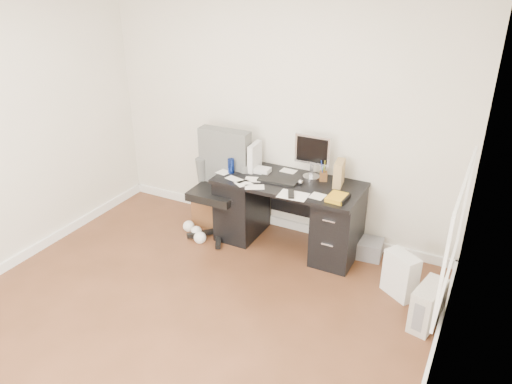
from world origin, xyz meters
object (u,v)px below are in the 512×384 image
Objects in this scene: office_chair at (217,187)px; wicker_basket at (217,206)px; pc_tower at (428,306)px; desk at (288,212)px; keyboard at (278,181)px; lcd_monitor at (312,157)px.

office_chair is 2.72× the size of wicker_basket.
office_chair is at bearing -179.54° from pc_tower.
keyboard reaches higher than desk.
office_chair reaches higher than keyboard.
office_chair is 3.00× the size of pc_tower.
lcd_monitor reaches higher than desk.
office_chair reaches higher than desk.
wicker_basket is (-0.83, 0.15, -0.55)m from keyboard.
lcd_monitor is 1.16× the size of keyboard.
lcd_monitor is (0.17, 0.19, 0.58)m from desk.
lcd_monitor is 1.81m from pc_tower.
desk is at bearing 9.18° from office_chair.
office_chair is 0.46m from wicker_basket.
keyboard is at bearing -136.65° from lcd_monitor.
keyboard is 0.35× the size of office_chair.
wicker_basket is (-0.15, 0.23, -0.37)m from office_chair.
office_chair reaches higher than pc_tower.
desk is at bearing 32.25° from keyboard.
lcd_monitor is 1.08m from office_chair.
office_chair reaches higher than wicker_basket.
keyboard is 1.85m from pc_tower.
wicker_basket reaches higher than pc_tower.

